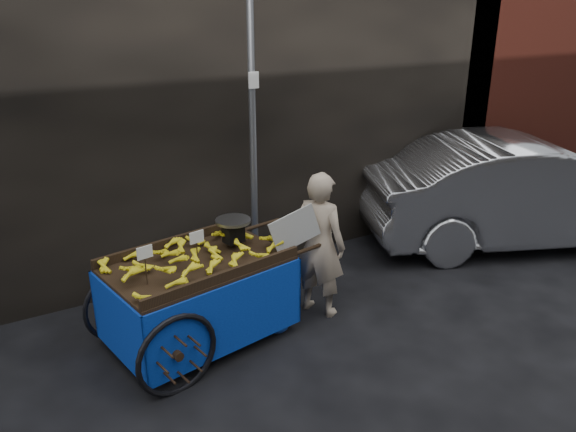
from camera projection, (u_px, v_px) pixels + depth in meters
ground at (287, 330)px, 5.86m from camera, size 80.00×80.00×0.00m
building_wall at (213, 60)px, 7.24m from camera, size 13.50×2.00×5.00m
street_pole at (252, 115)px, 6.32m from camera, size 0.12×0.10×4.00m
banana_cart at (193, 272)px, 5.39m from camera, size 2.47×1.43×1.26m
vendor at (320, 244)px, 5.94m from camera, size 0.96×0.70×1.60m
plastic_bag at (279, 322)px, 5.78m from camera, size 0.26×0.20×0.23m
parked_car at (526, 191)px, 7.78m from camera, size 4.78×3.19×1.49m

